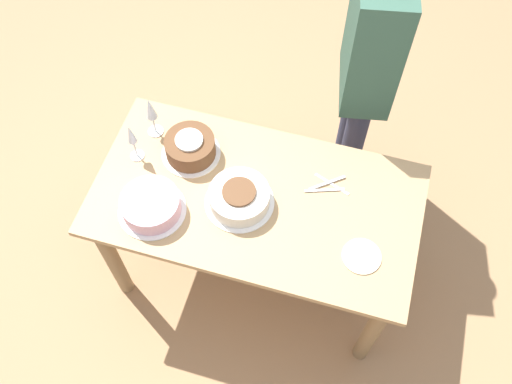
% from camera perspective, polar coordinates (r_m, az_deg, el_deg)
% --- Properties ---
extents(ground_plane, '(12.00, 12.00, 0.00)m').
position_cam_1_polar(ground_plane, '(3.04, 0.00, -7.51)').
color(ground_plane, '#A87F56').
extents(dining_table, '(1.38, 0.73, 0.73)m').
position_cam_1_polar(dining_table, '(2.50, 0.00, -2.09)').
color(dining_table, tan).
rests_on(dining_table, ground_plane).
extents(cake_center_white, '(0.29, 0.29, 0.09)m').
position_cam_1_polar(cake_center_white, '(2.34, -1.68, -0.55)').
color(cake_center_white, white).
rests_on(cake_center_white, dining_table).
extents(cake_front_chocolate, '(0.26, 0.26, 0.11)m').
position_cam_1_polar(cake_front_chocolate, '(2.48, -6.59, 4.47)').
color(cake_front_chocolate, white).
rests_on(cake_front_chocolate, dining_table).
extents(cake_back_decorated, '(0.28, 0.28, 0.09)m').
position_cam_1_polar(cake_back_decorated, '(2.36, -10.47, -1.33)').
color(cake_back_decorated, white).
rests_on(cake_back_decorated, dining_table).
extents(wine_glass_near, '(0.07, 0.07, 0.22)m').
position_cam_1_polar(wine_glass_near, '(2.50, -10.50, 8.03)').
color(wine_glass_near, silver).
rests_on(wine_glass_near, dining_table).
extents(wine_glass_far, '(0.06, 0.06, 0.21)m').
position_cam_1_polar(wine_glass_far, '(2.44, -12.35, 5.42)').
color(wine_glass_far, silver).
rests_on(wine_glass_far, dining_table).
extents(dessert_plate_left, '(0.16, 0.16, 0.01)m').
position_cam_1_polar(dessert_plate_left, '(2.30, 10.51, -6.34)').
color(dessert_plate_left, beige).
rests_on(dessert_plate_left, dining_table).
extents(fork_pile, '(0.19, 0.13, 0.01)m').
position_cam_1_polar(fork_pile, '(2.43, 7.20, 0.63)').
color(fork_pile, silver).
rests_on(fork_pile, dining_table).
extents(person_cutting, '(0.29, 0.43, 1.55)m').
position_cam_1_polar(person_cutting, '(2.64, 11.26, 12.97)').
color(person_cutting, '#2D334C').
rests_on(person_cutting, ground_plane).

